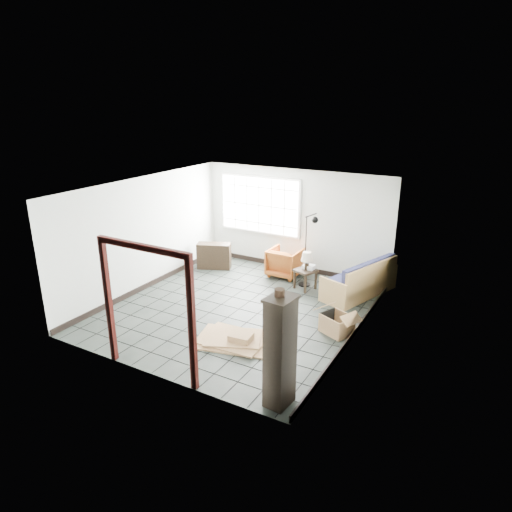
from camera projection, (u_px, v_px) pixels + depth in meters
The scene contains 15 objects.
ground at pixel (239, 309), 9.66m from camera, with size 5.50×5.50×0.00m, color black.
room_shell at pixel (239, 233), 9.13m from camera, with size 5.02×5.52×2.61m.
window_panel at pixel (260, 205), 11.82m from camera, with size 2.32×0.08×1.52m.
doorway_trim at pixel (146, 295), 6.99m from camera, with size 1.80×0.08×2.20m.
futon_sofa at pixel (361, 282), 10.26m from camera, with size 1.32×2.05×0.85m.
armchair at pixel (285, 261), 11.35m from camera, with size 0.76×0.71×0.78m, color maroon.
side_table at pixel (305, 273), 10.56m from camera, with size 0.56×0.56×0.48m.
table_lamp at pixel (307, 257), 10.44m from camera, with size 0.31×0.31×0.42m.
projector at pixel (309, 267), 10.56m from camera, with size 0.28×0.21×0.09m.
floor_lamp at pixel (309, 248), 10.46m from camera, with size 0.48×0.35×1.82m.
console_shelf at pixel (214, 256), 11.88m from camera, with size 0.92×0.65×0.67m.
tall_shelf at pixel (280, 351), 6.41m from camera, with size 0.40×0.49×1.70m.
pot at pixel (280, 293), 6.15m from camera, with size 0.19×0.19×0.11m.
open_box at pixel (337, 324), 8.64m from camera, with size 0.98×0.75×0.50m.
cardboard_pile at pixel (234, 339), 8.36m from camera, with size 1.54×1.26×0.20m.
Camera 1 is at (4.61, -7.45, 4.24)m, focal length 32.00 mm.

